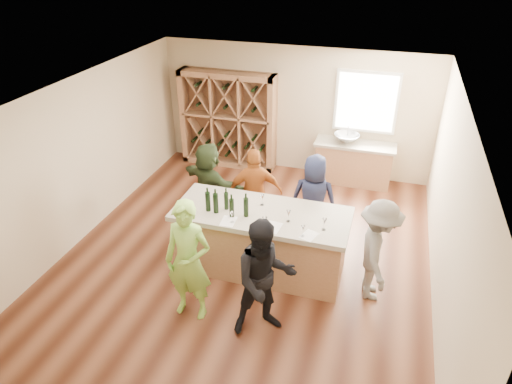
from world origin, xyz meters
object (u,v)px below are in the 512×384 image
(wine_bottle_a, at_px, (208,202))
(person_far_left, at_px, (209,185))
(person_near_right, at_px, (265,279))
(person_far_right, at_px, (313,199))
(wine_rack, at_px, (228,120))
(wine_bottle_c, at_px, (226,201))
(person_near_left, at_px, (188,261))
(wine_bottle_e, at_px, (246,207))
(wine_bottle_d, at_px, (232,208))
(person_far_mid, at_px, (255,193))
(wine_bottle_b, at_px, (216,203))
(sink, at_px, (347,138))
(person_server, at_px, (377,251))
(tasting_counter_base, at_px, (261,243))

(wine_bottle_a, distance_m, person_far_left, 1.40)
(person_near_right, bearing_deg, person_far_right, 55.75)
(wine_rack, distance_m, wine_bottle_c, 3.81)
(person_near_left, bearing_deg, person_far_right, 61.34)
(person_near_left, bearing_deg, wine_bottle_e, 66.31)
(wine_bottle_d, bearing_deg, person_far_mid, 90.37)
(wine_bottle_b, height_order, person_far_right, person_far_right)
(sink, relative_size, wine_bottle_e, 1.74)
(person_far_mid, relative_size, person_far_left, 1.03)
(wine_bottle_e, distance_m, person_far_left, 1.70)
(sink, relative_size, wine_bottle_d, 1.81)
(person_server, height_order, person_far_left, person_server)
(person_far_right, bearing_deg, person_near_left, 57.06)
(sink, bearing_deg, wine_bottle_d, -108.90)
(wine_bottle_a, height_order, wine_bottle_b, wine_bottle_b)
(sink, bearing_deg, wine_bottle_c, -111.98)
(wine_bottle_c, bearing_deg, wine_bottle_b, -129.95)
(person_near_right, height_order, person_far_mid, person_near_right)
(person_near_left, relative_size, person_far_mid, 1.11)
(sink, bearing_deg, wine_bottle_b, -112.81)
(sink, bearing_deg, person_far_left, -131.97)
(person_near_left, height_order, person_near_right, person_near_left)
(wine_bottle_a, bearing_deg, wine_rack, 105.46)
(wine_bottle_b, distance_m, wine_bottle_d, 0.27)
(sink, xyz_separation_m, person_server, (0.91, -3.57, -0.20))
(wine_bottle_b, xyz_separation_m, person_far_left, (-0.63, 1.25, -0.43))
(wine_rack, height_order, tasting_counter_base, wine_rack)
(wine_bottle_e, relative_size, person_far_right, 0.19)
(person_server, bearing_deg, wine_rack, 35.63)
(person_near_right, bearing_deg, person_far_mid, 81.14)
(wine_bottle_d, relative_size, person_far_left, 0.19)
(sink, bearing_deg, wine_bottle_a, -114.65)
(wine_bottle_a, relative_size, person_near_left, 0.17)
(wine_bottle_b, height_order, person_near_left, person_near_left)
(person_far_mid, bearing_deg, wine_rack, -81.41)
(wine_rack, xyz_separation_m, wine_bottle_b, (1.16, -3.73, 0.14))
(wine_bottle_b, bearing_deg, person_near_left, -90.26)
(wine_bottle_d, height_order, person_far_left, person_far_left)
(sink, xyz_separation_m, person_near_right, (-0.46, -4.70, -0.14))
(sink, height_order, person_near_right, person_near_right)
(sink, relative_size, tasting_counter_base, 0.21)
(person_server, relative_size, person_far_mid, 0.98)
(sink, bearing_deg, wine_bottle_e, -106.35)
(wine_bottle_b, height_order, person_far_mid, person_far_mid)
(wine_rack, bearing_deg, wine_bottle_a, -74.54)
(wine_bottle_b, xyz_separation_m, person_far_right, (1.29, 1.29, -0.43))
(sink, bearing_deg, tasting_counter_base, -104.23)
(wine_bottle_d, distance_m, person_far_right, 1.72)
(sink, xyz_separation_m, person_far_mid, (-1.28, -2.50, -0.18))
(wine_rack, height_order, person_far_mid, wine_rack)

